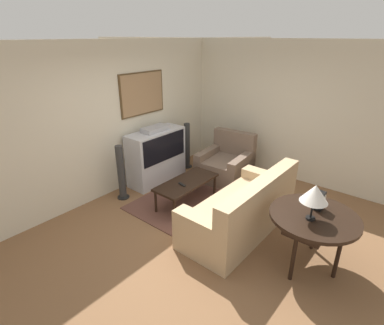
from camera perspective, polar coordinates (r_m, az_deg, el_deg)
ground_plane at (r=4.70m, az=2.33°, el=-12.73°), size 12.00×12.00×0.00m
wall_back at (r=5.55m, az=-15.28°, el=7.73°), size 12.00×0.10×2.70m
wall_right at (r=6.28m, az=17.44°, el=9.19°), size 0.06×12.00×2.70m
area_rug at (r=5.43m, az=-0.27°, el=-7.25°), size 1.95×1.55×0.01m
tv at (r=5.99m, az=-6.77°, el=1.28°), size 1.21×0.49×1.14m
couch at (r=4.59m, az=9.55°, el=-9.16°), size 2.00×0.90×0.93m
armchair at (r=6.17m, az=6.48°, el=-0.44°), size 1.05×1.00×0.93m
coffee_table at (r=5.17m, az=-1.04°, el=-4.02°), size 1.19×0.52×0.44m
console_table at (r=3.98m, az=22.22°, el=-10.09°), size 1.06×1.06×0.76m
table_lamp at (r=3.69m, az=22.35°, el=-5.56°), size 0.32×0.32×0.45m
mantel_clock at (r=4.04m, az=23.19°, el=-6.73°), size 0.14×0.10×0.23m
remote at (r=5.02m, az=-1.90°, el=-4.19°), size 0.08×0.17×0.02m
speaker_tower_left at (r=5.47m, az=-13.35°, el=-2.14°), size 0.22×0.22×1.01m
speaker_tower_right at (r=6.61m, az=-0.95°, el=3.00°), size 0.22×0.22×1.01m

